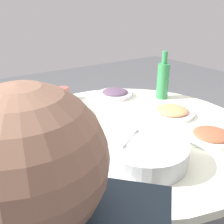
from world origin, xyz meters
name	(u,v)px	position (x,y,z in m)	size (l,w,h in m)	color
round_dining_table	(130,149)	(0.00, 0.00, 0.60)	(1.16, 1.16, 0.73)	#99999E
rice_bowl	(145,151)	(-0.26, 0.14, 0.77)	(0.31, 0.31, 0.09)	#B2B5BA
soup_bowl	(54,110)	(0.32, 0.25, 0.76)	(0.25, 0.25, 0.07)	white
dish_eggplant	(115,93)	(0.39, -0.18, 0.75)	(0.21, 0.21, 0.05)	silver
dish_shrimp	(172,112)	(-0.01, -0.26, 0.75)	(0.23, 0.23, 0.04)	white
dish_stirfry	(211,136)	(-0.30, -0.20, 0.75)	(0.21, 0.21, 0.04)	white
dish_greens	(36,142)	(0.07, 0.44, 0.76)	(0.23, 0.23, 0.06)	silver
green_bottle	(163,80)	(0.21, -0.40, 0.85)	(0.07, 0.07, 0.29)	#32884C
tea_cup_near	(85,190)	(-0.31, 0.42, 0.77)	(0.08, 0.08, 0.07)	#3C609B
tea_cup_far	(123,194)	(-0.39, 0.33, 0.77)	(0.08, 0.08, 0.07)	silver
tea_cup_side	(63,93)	(0.53, 0.11, 0.77)	(0.07, 0.07, 0.07)	#C54E49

